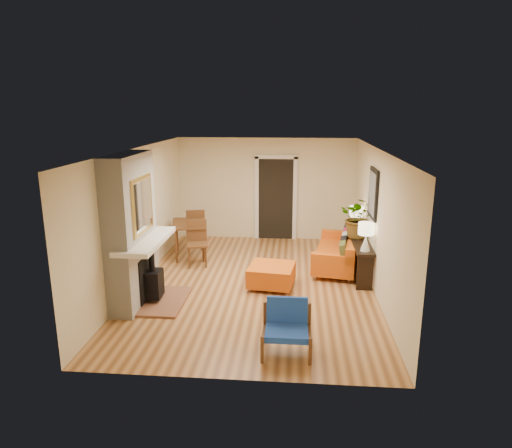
% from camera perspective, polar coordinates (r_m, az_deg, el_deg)
% --- Properties ---
extents(room_shell, '(6.50, 6.50, 6.50)m').
position_cam_1_polar(room_shell, '(11.13, 4.19, 3.49)').
color(room_shell, tan).
rests_on(room_shell, ground).
extents(fireplace, '(1.09, 1.68, 2.60)m').
position_cam_1_polar(fireplace, '(8.07, -15.08, -1.18)').
color(fireplace, white).
rests_on(fireplace, ground).
extents(sofa, '(1.16, 2.07, 0.77)m').
position_cam_1_polar(sofa, '(9.92, 10.46, -3.45)').
color(sofa, silver).
rests_on(sofa, ground).
extents(ottoman, '(0.93, 0.93, 0.42)m').
position_cam_1_polar(ottoman, '(8.75, 1.96, -6.32)').
color(ottoman, silver).
rests_on(ottoman, ground).
extents(blue_chair, '(0.69, 0.68, 0.72)m').
position_cam_1_polar(blue_chair, '(6.56, 3.87, -12.36)').
color(blue_chair, brown).
rests_on(blue_chair, ground).
extents(dining_table, '(1.06, 1.86, 0.98)m').
position_cam_1_polar(dining_table, '(10.50, -7.93, -0.64)').
color(dining_table, brown).
rests_on(dining_table, ground).
extents(console_table, '(0.34, 1.85, 0.72)m').
position_cam_1_polar(console_table, '(9.50, 12.82, -2.86)').
color(console_table, black).
rests_on(console_table, ground).
extents(lamp_near, '(0.30, 0.30, 0.54)m').
position_cam_1_polar(lamp_near, '(8.71, 13.59, -1.15)').
color(lamp_near, white).
rests_on(lamp_near, console_table).
extents(lamp_far, '(0.30, 0.30, 0.54)m').
position_cam_1_polar(lamp_far, '(10.12, 12.40, 1.05)').
color(lamp_far, white).
rests_on(lamp_far, console_table).
extents(houseplant, '(0.80, 0.70, 0.87)m').
position_cam_1_polar(houseplant, '(9.55, 12.78, 0.84)').
color(houseplant, '#1E5919').
rests_on(houseplant, console_table).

